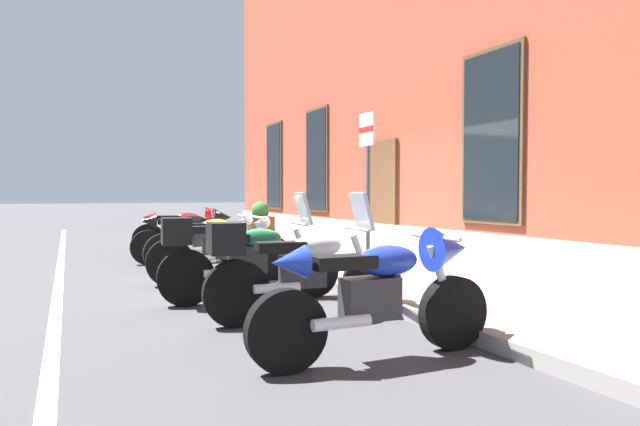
# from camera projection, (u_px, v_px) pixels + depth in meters

# --- Properties ---
(ground_plane) EXTENTS (140.00, 140.00, 0.00)m
(ground_plane) POSITION_uv_depth(u_px,v_px,m) (294.00, 279.00, 8.13)
(ground_plane) COLOR #38383A
(sidewalk) EXTENTS (26.96, 2.48, 0.14)m
(sidewalk) POSITION_uv_depth(u_px,v_px,m) (365.00, 269.00, 8.66)
(sidewalk) COLOR gray
(sidewalk) RESTS_ON ground_plane
(lane_stripe) EXTENTS (26.96, 0.12, 0.01)m
(lane_stripe) POSITION_uv_depth(u_px,v_px,m) (58.00, 295.00, 6.78)
(lane_stripe) COLOR silver
(lane_stripe) RESTS_ON ground_plane
(brick_pub_facade) EXTENTS (20.96, 6.36, 9.66)m
(brick_pub_facade) POSITION_uv_depth(u_px,v_px,m) (564.00, 8.00, 10.34)
(brick_pub_facade) COLOR brown
(brick_pub_facade) RESTS_ON ground_plane
(motorcycle_red_sport) EXTENTS (0.71, 2.01, 1.01)m
(motorcycle_red_sport) POSITION_uv_depth(u_px,v_px,m) (186.00, 228.00, 11.31)
(motorcycle_red_sport) COLOR black
(motorcycle_red_sport) RESTS_ON ground_plane
(motorcycle_black_sport) EXTENTS (0.62, 2.03, 1.01)m
(motorcycle_black_sport) POSITION_uv_depth(u_px,v_px,m) (192.00, 233.00, 10.03)
(motorcycle_black_sport) COLOR black
(motorcycle_black_sport) RESTS_ON ground_plane
(motorcycle_yellow_naked) EXTENTS (0.62, 2.14, 0.93)m
(motorcycle_yellow_naked) POSITION_uv_depth(u_px,v_px,m) (211.00, 242.00, 8.95)
(motorcycle_yellow_naked) COLOR black
(motorcycle_yellow_naked) RESTS_ON ground_plane
(motorcycle_grey_naked) EXTENTS (0.62, 2.10, 0.95)m
(motorcycle_grey_naked) POSITION_uv_depth(u_px,v_px,m) (223.00, 250.00, 7.72)
(motorcycle_grey_naked) COLOR black
(motorcycle_grey_naked) RESTS_ON ground_plane
(motorcycle_green_touring) EXTENTS (0.64, 2.17, 1.30)m
(motorcycle_green_touring) POSITION_uv_depth(u_px,v_px,m) (242.00, 256.00, 6.34)
(motorcycle_green_touring) COLOR black
(motorcycle_green_touring) RESTS_ON ground_plane
(motorcycle_silver_touring) EXTENTS (0.62, 2.09, 1.29)m
(motorcycle_silver_touring) POSITION_uv_depth(u_px,v_px,m) (297.00, 268.00, 5.37)
(motorcycle_silver_touring) COLOR black
(motorcycle_silver_touring) RESTS_ON ground_plane
(motorcycle_blue_sport) EXTENTS (0.62, 2.06, 1.01)m
(motorcycle_blue_sport) POSITION_uv_depth(u_px,v_px,m) (385.00, 288.00, 4.15)
(motorcycle_blue_sport) COLOR black
(motorcycle_blue_sport) RESTS_ON ground_plane
(parking_sign) EXTENTS (0.36, 0.07, 2.26)m
(parking_sign) POSITION_uv_depth(u_px,v_px,m) (368.00, 169.00, 7.33)
(parking_sign) COLOR #4C4C51
(parking_sign) RESTS_ON sidewalk
(barrel_planter) EXTENTS (0.69, 0.69, 0.95)m
(barrel_planter) POSITION_uv_depth(u_px,v_px,m) (260.00, 226.00, 12.41)
(barrel_planter) COLOR brown
(barrel_planter) RESTS_ON sidewalk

